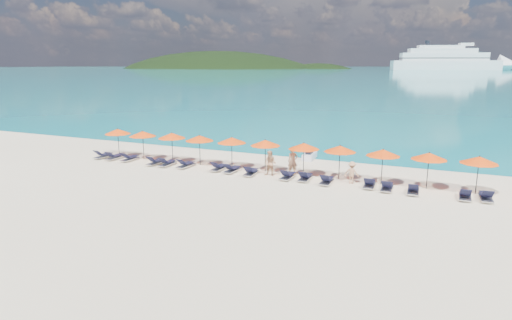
% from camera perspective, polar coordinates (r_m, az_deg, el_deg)
% --- Properties ---
extents(ground, '(1400.00, 1400.00, 0.00)m').
position_cam_1_polar(ground, '(25.72, -2.68, -3.96)').
color(ground, beige).
extents(sea, '(1600.00, 1300.00, 0.01)m').
position_cam_1_polar(sea, '(682.20, 23.10, 11.14)').
color(sea, '#1FA9B2').
rests_on(sea, ground).
extents(headland_main, '(374.00, 242.00, 126.50)m').
position_cam_1_polar(headland_main, '(643.94, -5.44, 8.66)').
color(headland_main, black).
rests_on(headland_main, ground).
extents(headland_small, '(162.00, 126.00, 85.50)m').
position_cam_1_polar(headland_small, '(605.40, 8.18, 8.61)').
color(headland_small, black).
rests_on(headland_small, ground).
extents(cruise_ship, '(140.82, 62.16, 39.09)m').
position_cam_1_polar(cruise_ship, '(547.36, 25.16, 11.87)').
color(cruise_ship, white).
rests_on(cruise_ship, ground).
extents(jetski, '(0.88, 2.10, 0.73)m').
position_cam_1_polar(jetski, '(33.93, 7.15, 0.59)').
color(jetski, white).
rests_on(jetski, ground).
extents(beachgoer_a, '(0.82, 0.76, 1.87)m').
position_cam_1_polar(beachgoer_a, '(28.98, 4.92, -0.16)').
color(beachgoer_a, tan).
rests_on(beachgoer_a, ground).
extents(beachgoer_b, '(0.86, 0.52, 1.72)m').
position_cam_1_polar(beachgoer_b, '(28.58, 1.92, -0.46)').
color(beachgoer_b, tan).
rests_on(beachgoer_b, ground).
extents(beachgoer_c, '(0.95, 0.49, 1.42)m').
position_cam_1_polar(beachgoer_c, '(27.43, 12.65, -1.66)').
color(beachgoer_c, tan).
rests_on(beachgoer_c, ground).
extents(umbrella_0, '(2.10, 2.10, 2.28)m').
position_cam_1_polar(umbrella_0, '(36.39, -17.96, 3.64)').
color(umbrella_0, black).
rests_on(umbrella_0, ground).
extents(umbrella_1, '(2.10, 2.10, 2.28)m').
position_cam_1_polar(umbrella_1, '(34.62, -14.89, 3.39)').
color(umbrella_1, black).
rests_on(umbrella_1, ground).
extents(umbrella_2, '(2.10, 2.10, 2.28)m').
position_cam_1_polar(umbrella_2, '(33.22, -11.17, 3.20)').
color(umbrella_2, black).
rests_on(umbrella_2, ground).
extents(umbrella_3, '(2.10, 2.10, 2.28)m').
position_cam_1_polar(umbrella_3, '(31.78, -7.55, 2.91)').
color(umbrella_3, black).
rests_on(umbrella_3, ground).
extents(umbrella_4, '(2.10, 2.10, 2.28)m').
position_cam_1_polar(umbrella_4, '(30.69, -3.26, 2.65)').
color(umbrella_4, black).
rests_on(umbrella_4, ground).
extents(umbrella_5, '(2.10, 2.10, 2.28)m').
position_cam_1_polar(umbrella_5, '(29.62, 1.25, 2.30)').
color(umbrella_5, black).
rests_on(umbrella_5, ground).
extents(umbrella_6, '(2.10, 2.10, 2.28)m').
position_cam_1_polar(umbrella_6, '(28.62, 6.40, 1.85)').
color(umbrella_6, black).
rests_on(umbrella_6, ground).
extents(umbrella_7, '(2.10, 2.10, 2.28)m').
position_cam_1_polar(umbrella_7, '(28.09, 11.14, 1.48)').
color(umbrella_7, black).
rests_on(umbrella_7, ground).
extents(umbrella_8, '(2.10, 2.10, 2.28)m').
position_cam_1_polar(umbrella_8, '(27.48, 16.58, 0.94)').
color(umbrella_8, black).
rests_on(umbrella_8, ground).
extents(umbrella_9, '(2.10, 2.10, 2.28)m').
position_cam_1_polar(umbrella_9, '(27.36, 22.09, 0.48)').
color(umbrella_9, black).
rests_on(umbrella_9, ground).
extents(umbrella_10, '(2.10, 2.10, 2.28)m').
position_cam_1_polar(umbrella_10, '(27.47, 27.62, -0.00)').
color(umbrella_10, black).
rests_on(umbrella_10, ground).
extents(lounger_0, '(0.67, 1.72, 0.66)m').
position_cam_1_polar(lounger_0, '(36.19, -19.69, 0.60)').
color(lounger_0, silver).
rests_on(lounger_0, ground).
extents(lounger_1, '(0.66, 1.72, 0.66)m').
position_cam_1_polar(lounger_1, '(35.36, -18.38, 0.42)').
color(lounger_1, silver).
rests_on(lounger_1, ground).
extents(lounger_2, '(0.63, 1.70, 0.66)m').
position_cam_1_polar(lounger_2, '(34.54, -16.50, 0.26)').
color(lounger_2, silver).
rests_on(lounger_2, ground).
extents(lounger_3, '(0.67, 1.72, 0.66)m').
position_cam_1_polar(lounger_3, '(32.75, -13.24, -0.21)').
color(lounger_3, silver).
rests_on(lounger_3, ground).
extents(lounger_4, '(0.66, 1.71, 0.66)m').
position_cam_1_polar(lounger_4, '(32.13, -11.74, -0.39)').
color(lounger_4, silver).
rests_on(lounger_4, ground).
extents(lounger_5, '(0.73, 1.74, 0.66)m').
position_cam_1_polar(lounger_5, '(31.41, -9.35, -0.59)').
color(lounger_5, silver).
rests_on(lounger_5, ground).
extents(lounger_6, '(0.67, 1.72, 0.66)m').
position_cam_1_polar(lounger_6, '(30.28, -4.99, -0.96)').
color(lounger_6, silver).
rests_on(lounger_6, ground).
extents(lounger_7, '(0.73, 1.74, 0.66)m').
position_cam_1_polar(lounger_7, '(29.68, -3.20, -1.22)').
color(lounger_7, silver).
rests_on(lounger_7, ground).
extents(lounger_8, '(0.76, 1.75, 0.66)m').
position_cam_1_polar(lounger_8, '(28.87, -0.68, -1.59)').
color(lounger_8, silver).
rests_on(lounger_8, ground).
extents(lounger_9, '(0.69, 1.72, 0.66)m').
position_cam_1_polar(lounger_9, '(28.02, 4.25, -2.08)').
color(lounger_9, silver).
rests_on(lounger_9, ground).
extents(lounger_10, '(0.68, 1.72, 0.66)m').
position_cam_1_polar(lounger_10, '(27.76, 6.58, -2.27)').
color(lounger_10, silver).
rests_on(lounger_10, ground).
extents(lounger_11, '(0.62, 1.70, 0.66)m').
position_cam_1_polar(lounger_11, '(27.17, 9.42, -2.69)').
color(lounger_11, silver).
rests_on(lounger_11, ground).
extents(lounger_12, '(0.69, 1.72, 0.66)m').
position_cam_1_polar(lounger_12, '(26.97, 14.90, -3.07)').
color(lounger_12, silver).
rests_on(lounger_12, ground).
extents(lounger_13, '(0.66, 1.71, 0.66)m').
position_cam_1_polar(lounger_13, '(26.64, 17.07, -3.41)').
color(lounger_13, silver).
rests_on(lounger_13, ground).
extents(lounger_14, '(0.67, 1.72, 0.66)m').
position_cam_1_polar(lounger_14, '(26.49, 20.23, -3.73)').
color(lounger_14, silver).
rests_on(lounger_14, ground).
extents(lounger_15, '(0.65, 1.71, 0.66)m').
position_cam_1_polar(lounger_15, '(26.56, 26.12, -4.22)').
color(lounger_15, silver).
rests_on(lounger_15, ground).
extents(lounger_16, '(0.70, 1.73, 0.66)m').
position_cam_1_polar(lounger_16, '(26.83, 28.32, -4.28)').
color(lounger_16, silver).
rests_on(lounger_16, ground).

